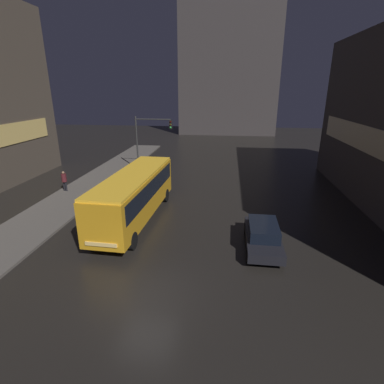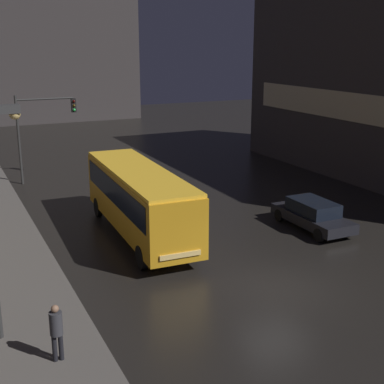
{
  "view_description": "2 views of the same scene",
  "coord_description": "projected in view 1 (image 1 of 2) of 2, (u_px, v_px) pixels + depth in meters",
  "views": [
    {
      "loc": [
        3.3,
        -10.39,
        8.41
      ],
      "look_at": [
        1.05,
        8.04,
        1.96
      ],
      "focal_mm": 28.0,
      "sensor_mm": 36.0,
      "label": 1
    },
    {
      "loc": [
        -10.81,
        -15.27,
        8.9
      ],
      "look_at": [
        0.42,
        8.21,
        1.62
      ],
      "focal_mm": 50.0,
      "sensor_mm": 36.0,
      "label": 2
    }
  ],
  "objects": [
    {
      "name": "sidewalk_left",
      "position": [
        67.0,
        202.0,
        23.26
      ],
      "size": [
        4.0,
        48.0,
        0.15
      ],
      "color": "#56514C",
      "rests_on": "ground"
    },
    {
      "name": "car_taxi",
      "position": [
        263.0,
        235.0,
        16.51
      ],
      "size": [
        1.91,
        4.67,
        1.44
      ],
      "rotation": [
        0.0,
        0.0,
        3.13
      ],
      "color": "black",
      "rests_on": "ground"
    },
    {
      "name": "pedestrian_mid",
      "position": [
        64.0,
        179.0,
        25.12
      ],
      "size": [
        0.53,
        0.53,
        1.71
      ],
      "rotation": [
        0.0,
        0.0,
        5.09
      ],
      "color": "black",
      "rests_on": "sidewalk_left"
    },
    {
      "name": "building_far_backdrop",
      "position": [
        229.0,
        57.0,
        57.18
      ],
      "size": [
        18.07,
        12.0,
        28.03
      ],
      "color": "#383333",
      "rests_on": "ground"
    },
    {
      "name": "traffic_light_main",
      "position": [
        150.0,
        134.0,
        30.86
      ],
      "size": [
        3.87,
        0.35,
        5.73
      ],
      "color": "#2D2D2D",
      "rests_on": "ground"
    },
    {
      "name": "ground_plane",
      "position": [
        145.0,
        295.0,
        12.88
      ],
      "size": [
        120.0,
        120.0,
        0.0
      ],
      "primitive_type": "plane",
      "color": "black"
    },
    {
      "name": "bus_near",
      "position": [
        135.0,
        192.0,
        19.55
      ],
      "size": [
        2.9,
        10.42,
        3.25
      ],
      "rotation": [
        0.0,
        0.0,
        3.1
      ],
      "color": "orange",
      "rests_on": "ground"
    }
  ]
}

